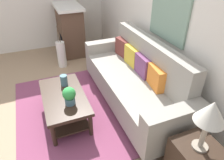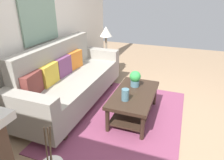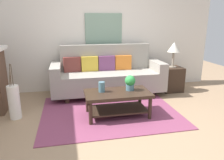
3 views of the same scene
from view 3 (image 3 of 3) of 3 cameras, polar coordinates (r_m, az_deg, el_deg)
ground_plane at (r=3.45m, az=1.01°, el=-11.77°), size 9.62×9.62×0.00m
wall_back at (r=5.04m, az=-4.10°, el=12.87°), size 5.62×0.10×2.70m
area_rug at (r=3.89m, az=-0.64°, el=-8.37°), size 2.38×1.86×0.01m
couch at (r=4.67m, az=-1.14°, el=1.28°), size 2.39×0.84×1.08m
throw_pillow_maroon at (r=4.66m, az=-10.65°, el=4.12°), size 0.37×0.17×0.32m
throw_pillow_mustard at (r=4.68m, az=-6.01°, el=4.36°), size 0.36×0.13×0.32m
throw_pillow_plum at (r=4.74m, az=-1.44°, el=4.56°), size 0.36×0.13×0.32m
throw_pillow_orange at (r=4.82m, az=3.00°, el=4.74°), size 0.37×0.16×0.32m
coffee_table at (r=3.62m, az=1.50°, el=-4.94°), size 1.10×0.60×0.43m
tabletop_vase at (r=3.57m, az=-2.78°, el=-1.85°), size 0.11×0.11×0.17m
potted_plant_tabletop at (r=3.65m, az=4.86°, el=-0.60°), size 0.18×0.18×0.26m
side_table at (r=5.13m, az=15.64°, el=0.27°), size 0.44×0.44×0.56m
table_lamp at (r=5.00m, az=16.24°, el=8.19°), size 0.28×0.28×0.57m
floor_vase at (r=3.90m, az=-24.69°, el=-5.41°), size 0.19×0.19×0.57m
floor_vase_branch_a at (r=3.76m, az=-25.19°, el=1.24°), size 0.02×0.05×0.36m
floor_vase_branch_b at (r=3.79m, az=-25.57°, el=1.28°), size 0.03×0.02×0.36m
floor_vase_branch_c at (r=3.75m, az=-25.68°, el=1.15°), size 0.05×0.03×0.36m
framed_painting at (r=4.99m, az=-2.23°, el=13.54°), size 0.84×0.03×0.68m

